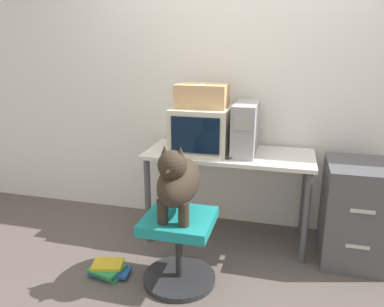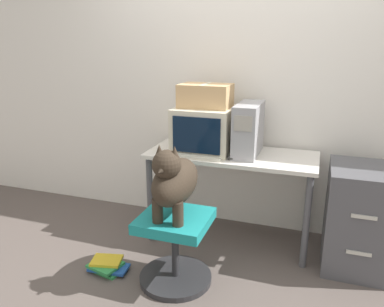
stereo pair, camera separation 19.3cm
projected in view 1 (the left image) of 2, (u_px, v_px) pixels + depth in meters
The scene contains 12 objects.
ground_plane at pixel (220, 254), 2.95m from camera, with size 12.00×12.00×0.00m, color #564C47.
wall_back at pixel (238, 79), 3.16m from camera, with size 8.00×0.05×2.60m.
desk at pixel (229, 165), 3.03m from camera, with size 1.33×0.57×0.75m.
crt_monitor at pixel (202, 129), 3.02m from camera, with size 0.46×0.46×0.35m.
pc_tower at pixel (246, 128), 2.93m from camera, with size 0.18×0.45×0.40m.
keyboard at pixel (193, 155), 2.88m from camera, with size 0.45×0.16×0.03m.
computer_mouse at pixel (231, 157), 2.81m from camera, with size 0.07×0.04×0.04m.
office_chair at pixel (179, 246), 2.54m from camera, with size 0.50×0.50×0.49m.
dog at pixel (178, 180), 2.40m from camera, with size 0.25×0.53×0.51m.
filing_cabinet at pixel (354, 212), 2.79m from camera, with size 0.45×0.55×0.76m.
cardboard_box at pixel (202, 96), 2.95m from camera, with size 0.40×0.27×0.18m.
book_stack_floor at pixel (108, 269), 2.68m from camera, with size 0.30×0.24×0.08m.
Camera 1 is at (0.45, -2.57, 1.60)m, focal length 35.00 mm.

